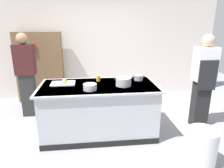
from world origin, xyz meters
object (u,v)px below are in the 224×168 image
at_px(person_chef, 203,80).
at_px(sauce_pan, 139,78).
at_px(stock_pot, 123,82).
at_px(trash_bin, 202,148).
at_px(juice_cup, 98,78).
at_px(bookshelf, 40,67).
at_px(mixing_bowl, 90,87).
at_px(person_guest, 26,74).
at_px(onion, 65,81).

bearing_deg(person_chef, sauce_pan, 75.02).
bearing_deg(stock_pot, sauce_pan, 41.72).
bearing_deg(trash_bin, juice_cup, 136.25).
height_order(sauce_pan, person_chef, person_chef).
height_order(juice_cup, bookshelf, bookshelf).
relative_size(mixing_bowl, person_guest, 0.12).
bearing_deg(sauce_pan, juice_cup, 178.53).
xyz_separation_m(mixing_bowl, juice_cup, (0.15, 0.48, 0.00)).
height_order(juice_cup, trash_bin, juice_cup).
xyz_separation_m(trash_bin, person_chef, (0.57, 1.11, 0.64)).
distance_m(stock_pot, person_chef, 1.51).
bearing_deg(onion, sauce_pan, 4.91).
height_order(trash_bin, person_chef, person_chef).
distance_m(onion, sauce_pan, 1.31).
xyz_separation_m(onion, mixing_bowl, (0.42, -0.35, -0.01)).
bearing_deg(onion, juice_cup, 12.82).
bearing_deg(onion, person_chef, -0.77).
height_order(mixing_bowl, person_chef, person_chef).
xyz_separation_m(mixing_bowl, trash_bin, (1.48, -0.79, -0.67)).
relative_size(sauce_pan, trash_bin, 0.41).
bearing_deg(juice_cup, onion, -167.18).
bearing_deg(trash_bin, onion, 149.09).
height_order(mixing_bowl, juice_cup, juice_cup).
height_order(onion, bookshelf, bookshelf).
bearing_deg(sauce_pan, onion, -175.09).
distance_m(juice_cup, trash_bin, 1.96).
xyz_separation_m(sauce_pan, person_guest, (-2.16, 0.70, -0.04)).
xyz_separation_m(juice_cup, bookshelf, (-1.36, 1.56, -0.10)).
xyz_separation_m(onion, stock_pot, (0.98, -0.18, 0.01)).
bearing_deg(stock_pot, person_guest, 151.67).
distance_m(sauce_pan, bookshelf, 2.62).
height_order(stock_pot, juice_cup, stock_pot).
relative_size(stock_pot, bookshelf, 0.19).
relative_size(mixing_bowl, trash_bin, 0.38).
bearing_deg(onion, trash_bin, -30.91).
distance_m(mixing_bowl, person_guest, 1.73).
distance_m(person_chef, person_guest, 3.44).
bearing_deg(mixing_bowl, stock_pot, 16.99).
bearing_deg(person_guest, trash_bin, 74.08).
relative_size(onion, person_chef, 0.05).
bearing_deg(person_chef, mixing_bowl, 90.92).
xyz_separation_m(person_guest, bookshelf, (0.07, 0.88, -0.06)).
distance_m(juice_cup, bookshelf, 2.07).
bearing_deg(bookshelf, onion, -65.16).
height_order(stock_pot, person_chef, person_chef).
bearing_deg(mixing_bowl, onion, 140.42).
bearing_deg(juice_cup, person_chef, -4.95).
height_order(onion, person_guest, person_guest).
bearing_deg(juice_cup, stock_pot, -37.80).
relative_size(sauce_pan, juice_cup, 2.24).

